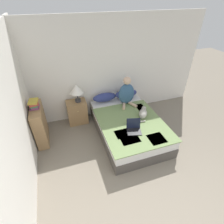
% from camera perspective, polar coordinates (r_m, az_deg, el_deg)
% --- Properties ---
extents(wall_back, '(5.10, 0.05, 2.55)m').
position_cam_1_polar(wall_back, '(4.60, -0.52, 13.93)').
color(wall_back, white).
rests_on(wall_back, ground_plane).
extents(wall_side, '(0.05, 4.51, 2.55)m').
position_cam_1_polar(wall_side, '(2.92, -29.41, -4.85)').
color(wall_side, white).
rests_on(wall_side, ground_plane).
extents(bed, '(1.42, 2.10, 0.48)m').
position_cam_1_polar(bed, '(4.24, 5.26, -4.63)').
color(bed, '#4C4742').
rests_on(bed, ground_plane).
extents(pillow_near, '(0.63, 0.24, 0.23)m').
position_cam_1_polar(pillow_near, '(4.65, -2.47, 4.81)').
color(pillow_near, navy).
rests_on(pillow_near, bed).
extents(pillow_far, '(0.63, 0.24, 0.23)m').
position_cam_1_polar(pillow_far, '(4.83, 4.62, 5.99)').
color(pillow_far, navy).
rests_on(pillow_far, bed).
extents(person_sitting, '(0.42, 0.41, 0.74)m').
position_cam_1_polar(person_sitting, '(4.46, 4.78, 6.21)').
color(person_sitting, '#33567A').
rests_on(person_sitting, bed).
extents(cat_tabby, '(0.38, 0.41, 0.18)m').
position_cam_1_polar(cat_tabby, '(4.14, 10.12, -0.34)').
color(cat_tabby, '#A8A399').
rests_on(cat_tabby, bed).
extents(laptop_open, '(0.36, 0.35, 0.24)m').
position_cam_1_polar(laptop_open, '(3.73, 7.15, -5.43)').
color(laptop_open, black).
rests_on(laptop_open, bed).
extents(nightstand, '(0.49, 0.38, 0.63)m').
position_cam_1_polar(nightstand, '(4.65, -11.26, -0.02)').
color(nightstand, '#937047').
rests_on(nightstand, ground_plane).
extents(table_lamp, '(0.32, 0.32, 0.47)m').
position_cam_1_polar(table_lamp, '(4.32, -11.49, 7.24)').
color(table_lamp, '#38383D').
rests_on(table_lamp, nightstand).
extents(bookshelf, '(0.23, 0.77, 0.88)m').
position_cam_1_polar(bookshelf, '(4.27, -22.51, -3.72)').
color(bookshelf, '#99754C').
rests_on(bookshelf, ground_plane).
extents(book_stack_top, '(0.21, 0.26, 0.18)m').
position_cam_1_polar(book_stack_top, '(3.99, -24.19, 2.40)').
color(book_stack_top, '#844270').
rests_on(book_stack_top, bookshelf).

